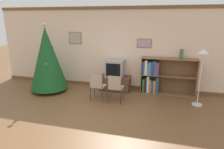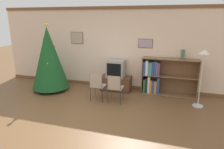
# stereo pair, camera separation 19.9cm
# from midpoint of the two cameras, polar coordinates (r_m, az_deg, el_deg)

# --- Properties ---
(ground_plane) EXTENTS (24.00, 24.00, 0.00)m
(ground_plane) POSITION_cam_midpoint_polar(r_m,az_deg,el_deg) (4.85, -9.84, -13.11)
(ground_plane) COLOR brown
(wall_back) EXTENTS (8.27, 0.11, 2.70)m
(wall_back) POSITION_cam_midpoint_polar(r_m,az_deg,el_deg) (6.78, -1.19, 7.52)
(wall_back) COLOR beige
(wall_back) RESTS_ON ground_plane
(christmas_tree) EXTENTS (1.19, 1.19, 2.18)m
(christmas_tree) POSITION_cam_midpoint_polar(r_m,az_deg,el_deg) (6.76, -18.82, 4.37)
(christmas_tree) COLOR maroon
(christmas_tree) RESTS_ON ground_plane
(tv_console) EXTENTS (0.99, 0.52, 0.47)m
(tv_console) POSITION_cam_midpoint_polar(r_m,az_deg,el_deg) (6.67, -0.01, -2.47)
(tv_console) COLOR #412A1A
(tv_console) RESTS_ON ground_plane
(television) EXTENTS (0.57, 0.51, 0.55)m
(television) POSITION_cam_midpoint_polar(r_m,az_deg,el_deg) (6.53, -0.02, 1.75)
(television) COLOR #9E9E99
(television) RESTS_ON tv_console
(folding_chair_left) EXTENTS (0.40, 0.40, 0.82)m
(folding_chair_left) POSITION_cam_midpoint_polar(r_m,az_deg,el_deg) (5.74, -5.24, -3.13)
(folding_chair_left) COLOR tan
(folding_chair_left) RESTS_ON ground_plane
(folding_chair_right) EXTENTS (0.40, 0.40, 0.82)m
(folding_chair_right) POSITION_cam_midpoint_polar(r_m,az_deg,el_deg) (5.58, -0.09, -3.60)
(folding_chair_right) COLOR tan
(folding_chair_right) RESTS_ON ground_plane
(bookshelf) EXTENTS (1.68, 0.36, 1.15)m
(bookshelf) POSITION_cam_midpoint_polar(r_m,az_deg,el_deg) (6.47, 12.05, -0.63)
(bookshelf) COLOR olive
(bookshelf) RESTS_ON ground_plane
(vase) EXTENTS (0.11, 0.11, 0.29)m
(vase) POSITION_cam_midpoint_polar(r_m,az_deg,el_deg) (6.34, 18.36, 5.60)
(vase) COLOR #47664C
(vase) RESTS_ON bookshelf
(standing_lamp) EXTENTS (0.28, 0.28, 1.57)m
(standing_lamp) POSITION_cam_midpoint_polar(r_m,az_deg,el_deg) (5.70, 23.45, 3.14)
(standing_lamp) COLOR silver
(standing_lamp) RESTS_ON ground_plane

